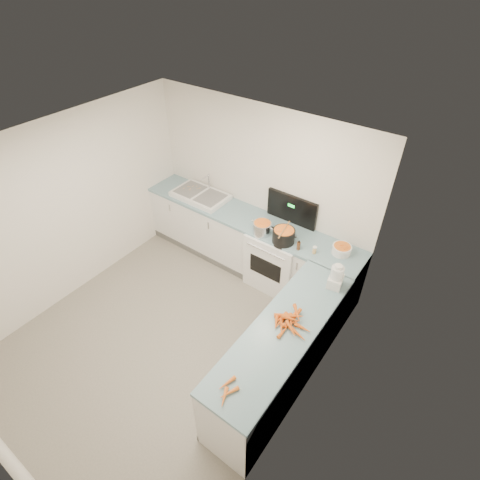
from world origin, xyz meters
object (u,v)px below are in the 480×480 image
Objects in this scene: black_pot at (284,236)px; mixing_bowl at (342,250)px; extract_bottle at (299,246)px; spice_jar at (314,250)px; steel_pot at (262,228)px; sink at (200,195)px; food_processor at (336,277)px; stove at (278,257)px.

black_pot is 1.21× the size of mixing_bowl.
extract_bottle is at bearing -5.41° from black_pot.
black_pot is at bearing -175.65° from spice_jar.
steel_pot is 1.05× the size of mixing_bowl.
food_processor is at bearing -11.87° from sink.
extract_bottle reaches higher than mixing_bowl.
sink reaches higher than extract_bottle.
extract_bottle reaches higher than spice_jar.
food_processor is at bearing -25.89° from stove.
mixing_bowl reaches higher than spice_jar.
spice_jar is (0.77, 0.04, -0.03)m from steel_pot.
mixing_bowl is 0.62m from food_processor.
stove reaches higher than sink.
steel_pot is 1.28m from food_processor.
black_pot reaches higher than spice_jar.
sink is 2.70× the size of food_processor.
mixing_bowl is at bearing 18.21° from black_pot.
food_processor is at bearing -26.14° from extract_bottle.
stove is 0.59m from steel_pot.
sink is 3.37× the size of steel_pot.
food_processor is at bearing -39.58° from spice_jar.
sink is 2.05m from spice_jar.
stove is 1.02m from mixing_bowl.
mixing_bowl is 2.84× the size of spice_jar.
sink is 1.28m from steel_pot.
black_pot is (1.60, -0.18, 0.05)m from sink.
extract_bottle is 0.37× the size of food_processor.
sink is at bearing 171.61° from steel_pot.
steel_pot is 0.77m from spice_jar.
black_pot is at bearing 174.59° from extract_bottle.
stove is at bearing 43.39° from steel_pot.
extract_bottle is (0.39, -0.19, 0.52)m from stove.
stove is at bearing 132.60° from black_pot.
food_processor is (1.23, -0.34, 0.06)m from steel_pot.
food_processor is (0.90, -0.35, 0.05)m from black_pot.
black_pot is 0.24m from extract_bottle.
sink is at bearing 173.62° from black_pot.
extract_bottle is at bearing -25.47° from stove.
stove is 11.69× the size of extract_bottle.
mixing_bowl is 2.10× the size of extract_bottle.
black_pot reaches higher than steel_pot.
food_processor is (0.18, -0.58, 0.08)m from mixing_bowl.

